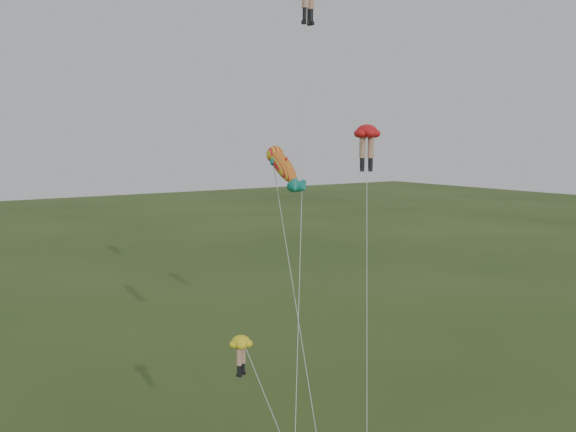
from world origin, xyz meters
TOP-DOWN VIEW (x-y plane):
  - legs_kite_red_mid at (7.71, 5.48)m, footprint 8.08×9.34m
  - legs_kite_yellow at (-3.04, 0.44)m, footprint 2.76×3.18m
  - fish_kite at (1.77, 4.79)m, footprint 3.06×8.47m

SIDE VIEW (x-z plane):
  - legs_kite_yellow at x=-3.04m, z-range 3.11..10.70m
  - fish_kite at x=1.77m, z-range 6.35..21.53m
  - legs_kite_red_mid at x=7.71m, z-range 7.24..23.31m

